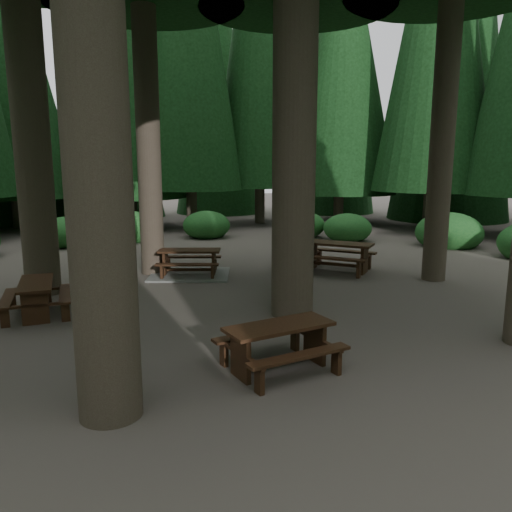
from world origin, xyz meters
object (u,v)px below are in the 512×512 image
object	(u,v)px
picnic_table_b	(37,293)
picnic_table_c	(190,267)
picnic_table_d	(338,252)
picnic_table_e	(279,340)

from	to	relation	value
picnic_table_b	picnic_table_c	bearing A→B (deg)	-56.06
picnic_table_c	picnic_table_d	size ratio (longest dim) A/B	1.04
picnic_table_d	picnic_table_e	xyz separation A→B (m)	(-3.94, -6.03, -0.08)
picnic_table_d	picnic_table_e	size ratio (longest dim) A/B	1.30
picnic_table_e	picnic_table_c	bearing A→B (deg)	79.20
picnic_table_b	picnic_table_d	size ratio (longest dim) A/B	0.69
picnic_table_b	picnic_table_c	size ratio (longest dim) A/B	0.66
picnic_table_e	picnic_table_b	bearing A→B (deg)	120.70
picnic_table_b	picnic_table_e	bearing A→B (deg)	-140.16
picnic_table_d	picnic_table_e	distance (m)	7.20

